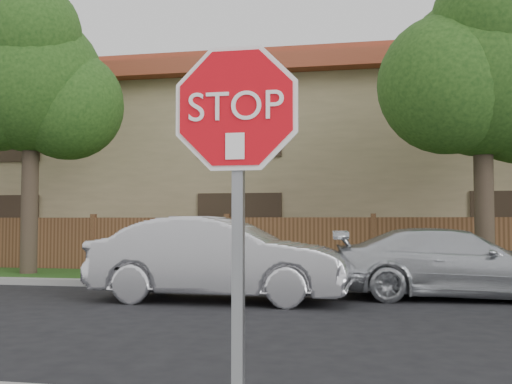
# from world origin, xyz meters

# --- Properties ---
(far_curb) EXTENTS (70.00, 0.30, 0.15)m
(far_curb) POSITION_xyz_m (0.00, 8.15, 0.07)
(far_curb) COLOR gray
(far_curb) RESTS_ON ground
(grass_strip) EXTENTS (70.00, 3.00, 0.12)m
(grass_strip) POSITION_xyz_m (0.00, 9.80, 0.06)
(grass_strip) COLOR #1E4714
(grass_strip) RESTS_ON ground
(fence) EXTENTS (70.00, 0.12, 1.60)m
(fence) POSITION_xyz_m (0.00, 11.40, 0.80)
(fence) COLOR #4D2F1B
(fence) RESTS_ON ground
(apartment_building) EXTENTS (35.20, 9.20, 7.20)m
(apartment_building) POSITION_xyz_m (0.00, 17.00, 3.53)
(apartment_building) COLOR #91805A
(apartment_building) RESTS_ON ground
(tree_left) EXTENTS (4.80, 3.90, 7.78)m
(tree_left) POSITION_xyz_m (-8.98, 9.57, 5.22)
(tree_left) COLOR #382B21
(tree_left) RESTS_ON ground
(tree_mid) EXTENTS (4.80, 3.90, 7.35)m
(tree_mid) POSITION_xyz_m (2.52, 9.57, 4.87)
(tree_mid) COLOR #382B21
(tree_mid) RESTS_ON ground
(stop_sign) EXTENTS (1.01, 0.13, 2.55)m
(stop_sign) POSITION_xyz_m (-0.79, -1.48, 1.83)
(stop_sign) COLOR gray
(stop_sign) RESTS_ON sidewalk_near
(sedan_left) EXTENTS (4.84, 1.72, 1.59)m
(sedan_left) POSITION_xyz_m (-2.86, 6.18, 0.79)
(sedan_left) COLOR silver
(sedan_left) RESTS_ON ground
(sedan_right) EXTENTS (4.79, 2.15, 1.36)m
(sedan_right) POSITION_xyz_m (1.53, 7.40, 0.68)
(sedan_right) COLOR silver
(sedan_right) RESTS_ON ground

